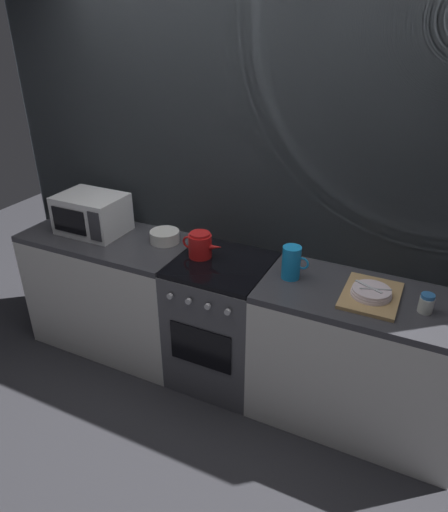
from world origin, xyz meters
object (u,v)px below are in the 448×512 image
(spice_jar, at_px, (426,303))
(stove_unit, at_px, (222,322))
(dish_pile, at_px, (371,294))
(mixing_bowl, at_px, (165,236))
(kettle, at_px, (200,245))
(microwave, at_px, (92,214))
(pitcher, at_px, (292,263))

(spice_jar, bearing_deg, stove_unit, 178.99)
(dish_pile, bearing_deg, mixing_bowl, 175.67)
(kettle, height_order, dish_pile, kettle)
(stove_unit, xyz_separation_m, spice_jar, (1.19, -0.02, 0.50))
(mixing_bowl, distance_m, spice_jar, 1.68)
(microwave, height_order, dish_pile, microwave)
(microwave, xyz_separation_m, mixing_bowl, (0.55, 0.07, -0.10))
(stove_unit, bearing_deg, spice_jar, -1.01)
(kettle, bearing_deg, stove_unit, -6.08)
(stove_unit, distance_m, microwave, 1.19)
(stove_unit, relative_size, spice_jar, 8.57)
(microwave, relative_size, kettle, 1.62)
(microwave, height_order, kettle, microwave)
(mixing_bowl, xyz_separation_m, dish_pile, (1.40, -0.11, -0.02))
(dish_pile, bearing_deg, kettle, 178.85)
(stove_unit, xyz_separation_m, dish_pile, (0.91, -0.00, 0.47))
(microwave, xyz_separation_m, kettle, (0.87, -0.01, -0.05))
(microwave, relative_size, pitcher, 2.30)
(stove_unit, height_order, microwave, microwave)
(stove_unit, height_order, pitcher, pitcher)
(spice_jar, bearing_deg, microwave, 178.71)
(microwave, distance_m, mixing_bowl, 0.56)
(kettle, bearing_deg, dish_pile, -1.15)
(spice_jar, bearing_deg, mixing_bowl, 175.83)
(spice_jar, bearing_deg, dish_pile, 176.62)
(microwave, height_order, mixing_bowl, microwave)
(dish_pile, bearing_deg, pitcher, 177.98)
(pitcher, distance_m, spice_jar, 0.75)
(stove_unit, distance_m, kettle, 0.56)
(microwave, distance_m, spice_jar, 2.23)
(pitcher, bearing_deg, stove_unit, -178.46)
(mixing_bowl, height_order, dish_pile, mixing_bowl)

